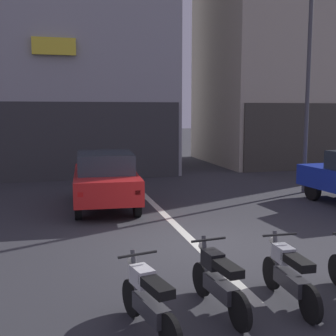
# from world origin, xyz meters

# --- Properties ---
(ground_plane) EXTENTS (120.00, 120.00, 0.00)m
(ground_plane) POSITION_xyz_m (0.00, 0.00, 0.00)
(ground_plane) COLOR #333338
(lane_centre_line) EXTENTS (0.20, 18.00, 0.01)m
(lane_centre_line) POSITION_xyz_m (0.00, 6.00, 0.00)
(lane_centre_line) COLOR silver
(lane_centre_line) RESTS_ON ground
(car_red_crossing_near) EXTENTS (2.00, 4.20, 1.64)m
(car_red_crossing_near) POSITION_xyz_m (-1.47, 4.06, 0.89)
(car_red_crossing_near) COLOR black
(car_red_crossing_near) RESTS_ON ground
(car_silver_down_street) EXTENTS (2.01, 4.20, 1.64)m
(car_silver_down_street) POSITION_xyz_m (1.01, 12.33, 0.89)
(car_silver_down_street) COLOR black
(car_silver_down_street) RESTS_ON ground
(street_lamp) EXTENTS (0.36, 0.36, 7.05)m
(street_lamp) POSITION_xyz_m (5.51, 4.76, 4.27)
(street_lamp) COLOR #47474C
(street_lamp) RESTS_ON ground
(motorcycle_white_row_leftmost) EXTENTS (0.58, 1.64, 0.98)m
(motorcycle_white_row_leftmost) POSITION_xyz_m (-1.74, -3.35, 0.46)
(motorcycle_white_row_leftmost) COLOR black
(motorcycle_white_row_leftmost) RESTS_ON ground
(motorcycle_black_row_left_mid) EXTENTS (0.55, 1.67, 0.98)m
(motorcycle_black_row_left_mid) POSITION_xyz_m (-0.65, -2.97, 0.46)
(motorcycle_black_row_left_mid) COLOR black
(motorcycle_black_row_left_mid) RESTS_ON ground
(motorcycle_silver_row_centre) EXTENTS (0.55, 1.67, 0.98)m
(motorcycle_silver_row_centre) POSITION_xyz_m (0.44, -3.01, 0.46)
(motorcycle_silver_row_centre) COLOR black
(motorcycle_silver_row_centre) RESTS_ON ground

